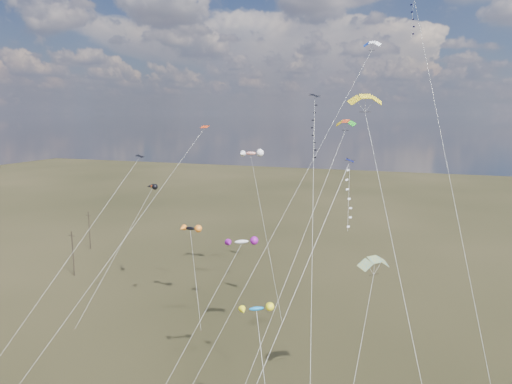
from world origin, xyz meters
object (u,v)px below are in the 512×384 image
(diamond_black_high, at_px, (314,141))
(parafoil_yellow, at_px, (366,98))
(novelty_black_orange, at_px, (190,229))
(utility_pole_near, at_px, (73,253))
(utility_pole_far, at_px, (89,230))

(diamond_black_high, height_order, parafoil_yellow, parafoil_yellow)
(novelty_black_orange, bearing_deg, utility_pole_near, 170.96)
(utility_pole_near, distance_m, utility_pole_far, 16.12)
(utility_pole_near, height_order, utility_pole_far, same)
(diamond_black_high, bearing_deg, parafoil_yellow, -40.47)
(novelty_black_orange, bearing_deg, diamond_black_high, -28.43)
(parafoil_yellow, bearing_deg, utility_pole_near, 158.83)
(utility_pole_near, relative_size, utility_pole_far, 1.00)
(diamond_black_high, relative_size, parafoil_yellow, 1.00)
(diamond_black_high, xyz_separation_m, parafoil_yellow, (5.57, -4.75, 4.15))
(utility_pole_far, relative_size, diamond_black_high, 0.27)
(parafoil_yellow, relative_size, novelty_black_orange, 2.47)
(utility_pole_far, xyz_separation_m, novelty_black_orange, (33.06, -17.99, 7.50))
(diamond_black_high, bearing_deg, utility_pole_near, 161.73)
(utility_pole_far, height_order, parafoil_yellow, parafoil_yellow)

